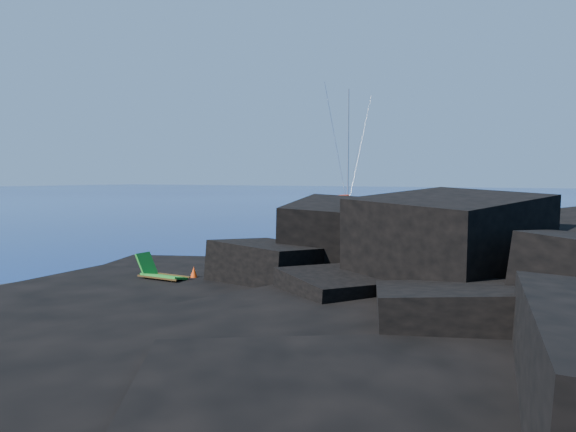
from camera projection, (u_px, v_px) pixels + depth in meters
The scene contains 9 objects.
ground at pixel (31, 289), 19.63m from camera, with size 400.00×400.00×0.00m, color #04083D.
headland at pixel (422, 317), 15.68m from camera, with size 24.00×24.00×3.60m, color black, non-canonical shape.
beach at pixel (135, 300), 17.80m from camera, with size 8.50×6.00×0.70m, color black.
surf_foam at pixel (232, 279), 21.42m from camera, with size 10.00×8.00×0.06m, color white, non-canonical shape.
sailboat at pixel (345, 218), 53.66m from camera, with size 2.47×11.76×12.33m, color white, non-canonical shape.
deck_chair at pixel (164, 270), 17.98m from camera, with size 1.70×0.75×1.17m, color #1C8023, non-canonical shape.
towel at pixel (178, 282), 18.91m from camera, with size 2.14×1.01×0.06m, color white.
sunbather at pixel (178, 277), 18.90m from camera, with size 1.77×0.43×0.24m, color tan, non-canonical shape.
marker_cone at pixel (194, 276), 18.31m from camera, with size 0.41×0.41×0.63m, color #EA3F0C.
Camera 1 is at (17.54, -12.23, 3.90)m, focal length 35.00 mm.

